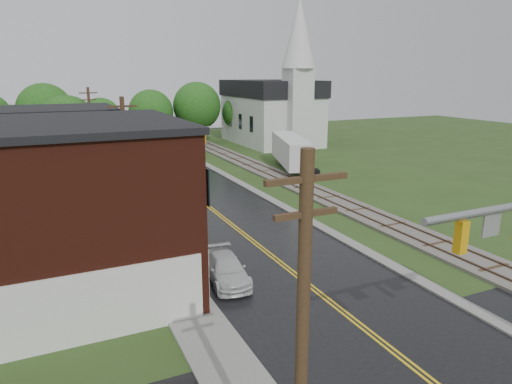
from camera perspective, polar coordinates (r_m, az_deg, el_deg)
main_road at (r=40.34m, az=-7.74°, el=-0.42°), size 10.00×90.00×0.02m
curb_right at (r=46.65m, az=-3.23°, el=1.74°), size 0.80×70.00×0.12m
sidewalk_left at (r=34.32m, az=-15.17°, el=-3.50°), size 2.40×50.00×0.12m
brick_building at (r=23.20m, az=-26.86°, el=-2.55°), size 14.30×10.30×8.30m
yellow_house at (r=34.08m, az=-23.78°, el=1.21°), size 8.00×7.00×6.40m
darkred_building at (r=43.12m, az=-22.68°, el=2.55°), size 7.00×6.00×4.40m
church at (r=68.74m, az=2.35°, el=10.81°), size 10.40×18.40×20.00m
railroad at (r=48.46m, az=1.83°, el=2.37°), size 3.20×80.00×0.30m
traffic_signal_far at (r=35.60m, az=-11.93°, el=5.58°), size 7.34×0.43×7.20m
utility_pole_a at (r=10.26m, az=5.77°, el=-18.84°), size 1.80×0.28×9.00m
utility_pole_b at (r=30.19m, az=-15.89°, el=3.27°), size 1.80×0.28×9.00m
utility_pole_c at (r=51.82m, az=-19.89°, el=7.49°), size 1.80×0.28×9.00m
tree_left_c at (r=47.65m, az=-27.86°, el=5.87°), size 6.00×6.00×7.65m
tree_left_e at (r=53.56m, az=-22.28°, el=7.58°), size 6.40×6.40×8.16m
suv_dark at (r=52.91m, az=-11.22°, el=3.73°), size 2.15×4.62×1.28m
sedan_silver at (r=45.62m, az=-8.90°, el=2.16°), size 1.94×4.25×1.35m
pickup_white at (r=23.70m, az=-3.74°, el=-9.63°), size 2.35×4.65×1.29m
semi_trailer at (r=50.49m, az=4.39°, el=5.20°), size 5.75×11.39×3.60m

